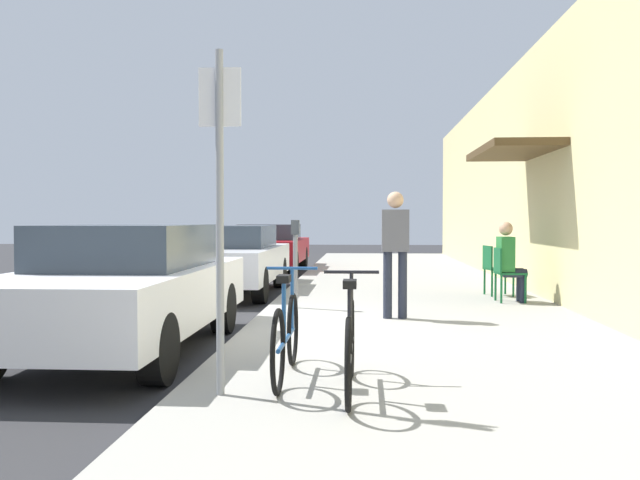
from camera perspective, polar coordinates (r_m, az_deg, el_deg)
ground_plane at (r=8.71m, az=-6.17°, el=-7.85°), size 60.00×60.00×0.00m
sidewalk_slab at (r=10.57m, az=7.92°, el=-5.82°), size 4.50×32.00×0.12m
building_facade at (r=10.96m, az=20.63°, el=6.01°), size 1.40×32.00×4.57m
parked_car_0 at (r=7.64m, az=-16.08°, el=-3.78°), size 1.80×4.40×1.39m
parked_car_1 at (r=13.17m, az=-7.56°, el=-1.51°), size 1.80×4.40×1.33m
parked_car_2 at (r=18.51m, az=-4.25°, el=-0.58°), size 1.80×4.40×1.31m
parking_meter at (r=10.15m, az=-2.09°, el=-1.43°), size 0.12×0.10×1.32m
street_sign at (r=5.16m, az=-8.43°, el=3.83°), size 0.32×0.06×2.60m
bicycle_0 at (r=5.70m, az=-2.87°, el=-8.06°), size 0.46×1.71×0.90m
bicycle_1 at (r=5.27m, az=2.56°, el=-8.88°), size 0.46×1.71×0.90m
cafe_chair_0 at (r=11.29m, az=15.34°, el=-2.51°), size 0.46×0.46×0.87m
seated_patron_0 at (r=11.29m, az=15.64°, el=-1.53°), size 0.44×0.37×1.29m
cafe_chair_1 at (r=12.20m, az=14.47°, el=-2.19°), size 0.51×0.51×0.87m
pedestrian_standing at (r=9.10m, az=6.35°, el=-0.34°), size 0.36×0.22×1.70m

